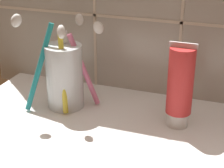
# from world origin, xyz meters

# --- Properties ---
(sink_counter) EXTENTS (0.66, 0.39, 0.02)m
(sink_counter) POSITION_xyz_m (0.00, 0.00, 0.01)
(sink_counter) COLOR white
(sink_counter) RESTS_ON ground
(toothbrush_cup) EXTENTS (0.14, 0.12, 0.18)m
(toothbrush_cup) POSITION_xyz_m (-0.16, 0.08, 0.08)
(toothbrush_cup) COLOR silver
(toothbrush_cup) RESTS_ON sink_counter
(toothpaste_tube) EXTENTS (0.04, 0.04, 0.14)m
(toothpaste_tube) POSITION_xyz_m (0.04, 0.08, 0.09)
(toothpaste_tube) COLOR white
(toothpaste_tube) RESTS_ON sink_counter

